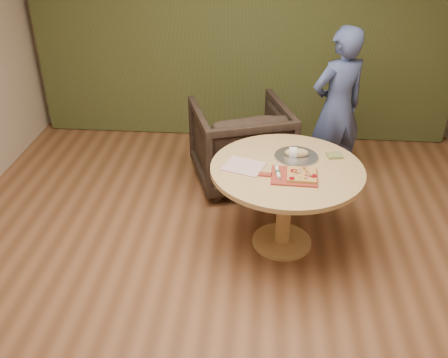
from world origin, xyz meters
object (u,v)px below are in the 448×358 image
flatbread_pizza (302,175)px  bread_roll (295,153)px  cutlery_roll (278,172)px  serving_tray (296,157)px  pizza_paddle (293,176)px  person_standing (337,108)px  pedestal_table (286,182)px  armchair (241,140)px

flatbread_pizza → bread_roll: 0.33m
cutlery_roll → serving_tray: (0.15, 0.31, -0.02)m
bread_roll → flatbread_pizza: bearing=-83.8°
serving_tray → bread_roll: size_ratio=1.84×
flatbread_pizza → serving_tray: bearing=94.6°
pizza_paddle → person_standing: size_ratio=0.28×
bread_roll → person_standing: 1.06m
pizza_paddle → cutlery_roll: cutlery_roll is taller
pizza_paddle → bread_roll: (0.03, 0.32, 0.04)m
flatbread_pizza → person_standing: person_standing is taller
cutlery_roll → pizza_paddle: bearing=-12.0°
cutlery_roll → serving_tray: bearing=57.4°
pizza_paddle → bread_roll: 0.33m
cutlery_roll → pedestal_table: bearing=55.4°
pizza_paddle → serving_tray: 0.33m
pedestal_table → bread_roll: size_ratio=6.29×
pedestal_table → cutlery_roll: 0.23m
armchair → person_standing: bearing=167.2°
serving_tray → armchair: (-0.50, 0.87, -0.30)m
cutlery_roll → bread_roll: 0.34m
flatbread_pizza → armchair: bearing=113.5°
pizza_paddle → person_standing: 1.37m
person_standing → bread_roll: bearing=37.0°
pizza_paddle → flatbread_pizza: (0.07, -0.01, 0.02)m
flatbread_pizza → person_standing: 1.36m
flatbread_pizza → armchair: size_ratio=0.25×
cutlery_roll → person_standing: person_standing is taller
flatbread_pizza → cutlery_roll: flatbread_pizza is taller
pedestal_table → serving_tray: bearing=65.6°
pedestal_table → flatbread_pizza: (0.10, -0.16, 0.17)m
flatbread_pizza → person_standing: (0.40, 1.29, 0.02)m
flatbread_pizza → armchair: (-0.52, 1.20, -0.32)m
serving_tray → armchair: armchair is taller
serving_tray → bread_roll: bread_roll is taller
pizza_paddle → cutlery_roll: (-0.11, 0.01, 0.02)m
pedestal_table → pizza_paddle: pizza_paddle is taller
pedestal_table → serving_tray: size_ratio=3.42×
flatbread_pizza → pizza_paddle: bearing=175.2°
bread_roll → person_standing: size_ratio=0.12×
pizza_paddle → serving_tray: (0.04, 0.32, -0.00)m
pizza_paddle → flatbread_pizza: size_ratio=1.98×
pedestal_table → pizza_paddle: size_ratio=2.70×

